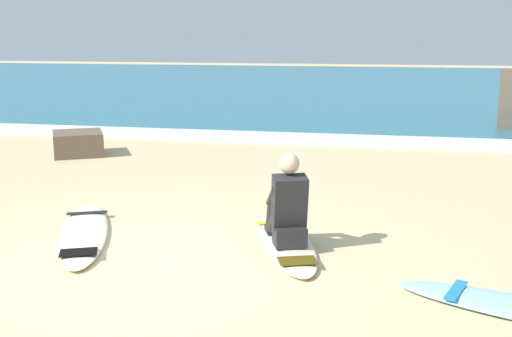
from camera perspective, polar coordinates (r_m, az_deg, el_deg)
The scene contains 7 objects.
ground_plane at distance 6.25m, azimuth -8.91°, elevation -8.54°, with size 80.00×80.00×0.00m, color beige.
sea at distance 26.60m, azimuth 7.08°, elevation 7.53°, with size 80.00×28.00×0.10m, color teal.
breaking_foam at distance 13.08m, azimuth 2.20°, elevation 2.80°, with size 80.00×0.90×0.11m, color white.
surfboard_main at distance 6.69m, azimuth 2.73°, elevation -6.67°, with size 1.15×2.14×0.08m.
surfer_seated at distance 6.47m, azimuth 2.90°, elevation -3.63°, with size 0.55×0.77×0.95m.
surfboard_spare_near at distance 7.24m, azimuth -15.41°, elevation -5.64°, with size 1.40×2.38×0.08m.
shoreline_rock at distance 11.97m, azimuth -15.89°, elevation 2.21°, with size 0.86×0.89×0.43m, color brown.
Camera 1 is at (2.10, -5.46, 2.21)m, focal length 43.96 mm.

